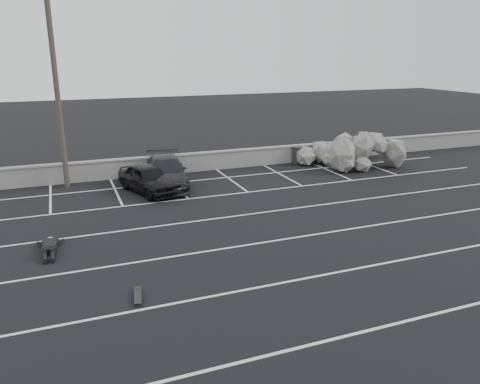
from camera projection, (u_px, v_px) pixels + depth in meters
name	position (u px, v px, depth m)	size (l,w,h in m)	color
ground	(237.00, 292.00, 13.39)	(120.00, 120.00, 0.00)	black
seawall	(147.00, 166.00, 25.73)	(50.00, 0.45, 1.06)	gray
stall_lines	(193.00, 237.00, 17.30)	(36.00, 20.05, 0.01)	silver
car_left	(149.00, 179.00, 22.65)	(1.61, 4.01, 1.37)	black
car_right	(166.00, 172.00, 23.71)	(2.03, 4.99, 1.45)	black
utility_pole	(57.00, 89.00, 22.31)	(1.29, 0.26, 9.66)	#4C4238
trash_bin	(297.00, 155.00, 28.54)	(0.79, 0.79, 1.04)	#29292B
riprap_pile	(348.00, 154.00, 28.00)	(6.44, 4.91, 1.85)	gray
person	(50.00, 242.00, 16.22)	(1.05, 2.49, 0.49)	black
skateboard	(138.00, 296.00, 12.99)	(0.32, 0.82, 0.10)	black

